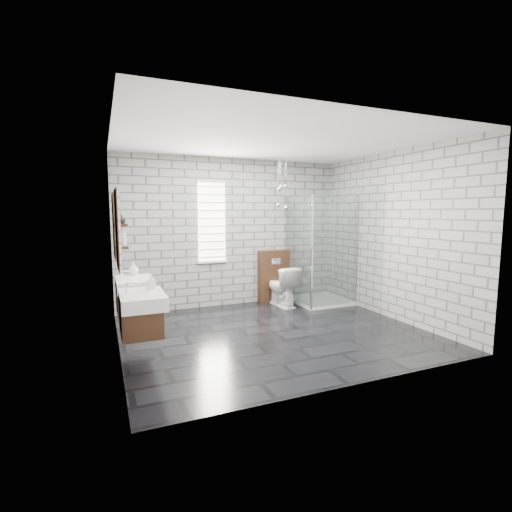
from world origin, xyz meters
TOP-DOWN VIEW (x-y plane):
  - floor at (0.00, 0.00)m, footprint 4.20×3.60m
  - ceiling at (0.00, 0.00)m, footprint 4.20×3.60m
  - wall_back at (0.00, 1.81)m, footprint 4.20×0.02m
  - wall_front at (0.00, -1.81)m, footprint 4.20×0.02m
  - wall_left at (-2.11, 0.00)m, footprint 0.02×3.60m
  - wall_right at (2.11, 0.00)m, footprint 0.02×3.60m
  - vanity_left at (-1.91, -0.55)m, footprint 0.47×0.70m
  - vanity_right at (-1.91, 0.43)m, footprint 0.47×0.70m
  - shelf_lower at (-2.03, -0.05)m, footprint 0.14×0.30m
  - shelf_upper at (-2.03, -0.05)m, footprint 0.14×0.30m
  - window at (-0.40, 1.78)m, footprint 0.56×0.05m
  - cistern_panel at (0.80, 1.70)m, footprint 0.60×0.20m
  - flush_plate at (0.80, 1.60)m, footprint 0.18×0.01m
  - shower_enclosure at (1.50, 1.18)m, footprint 1.00×1.00m
  - pendant_cluster at (0.80, 1.38)m, footprint 0.28×0.24m
  - toilet at (0.80, 1.34)m, footprint 0.47×0.76m
  - soap_bottle_a at (-1.74, -0.36)m, footprint 0.10×0.10m
  - soap_bottle_b at (-1.85, 0.74)m, footprint 0.15×0.15m
  - soap_bottle_c at (-2.02, -0.13)m, footprint 0.09×0.09m
  - vase at (-2.02, -0.01)m, footprint 0.13×0.13m

SIDE VIEW (x-z plane):
  - floor at x=0.00m, z-range -0.02..0.00m
  - toilet at x=0.80m, z-range 0.00..0.74m
  - cistern_panel at x=0.80m, z-range 0.00..1.00m
  - shower_enclosure at x=1.50m, z-range -0.51..1.52m
  - vanity_left at x=-1.91m, z-range -0.03..1.54m
  - vanity_right at x=-1.91m, z-range -0.03..1.54m
  - flush_plate at x=0.80m, z-range 0.74..0.86m
  - soap_bottle_a at x=-1.74m, z-range 0.85..1.02m
  - soap_bottle_b at x=-1.85m, z-range 0.85..1.03m
  - shelf_lower at x=-2.03m, z-range 1.31..1.33m
  - wall_back at x=0.00m, z-range 0.00..2.70m
  - wall_front at x=0.00m, z-range 0.00..2.70m
  - wall_left at x=-2.11m, z-range 0.00..2.70m
  - wall_right at x=2.11m, z-range 0.00..2.70m
  - soap_bottle_c at x=-2.02m, z-range 1.33..1.56m
  - window at x=-0.40m, z-range 0.81..2.29m
  - shelf_upper at x=-2.03m, z-range 1.57..1.59m
  - vase at x=-2.02m, z-range 1.59..1.70m
  - pendant_cluster at x=0.80m, z-range 1.59..2.52m
  - ceiling at x=0.00m, z-range 2.70..2.72m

